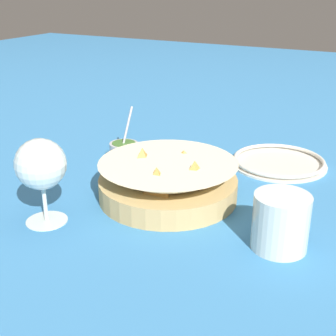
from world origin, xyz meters
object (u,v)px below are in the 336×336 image
wine_glass (41,167)px  side_plate (279,161)px  food_basket (168,182)px  beer_mug (281,223)px  sauce_cup (124,151)px

wine_glass → side_plate: size_ratio=0.71×
food_basket → wine_glass: size_ratio=1.75×
wine_glass → side_plate: (0.43, -0.28, -0.09)m
food_basket → side_plate: 0.29m
beer_mug → side_plate: (0.33, 0.09, -0.03)m
food_basket → sauce_cup: bearing=55.7°
wine_glass → beer_mug: bearing=-74.3°
sauce_cup → wine_glass: 0.30m
sauce_cup → beer_mug: sauce_cup is taller
wine_glass → beer_mug: (0.10, -0.37, -0.06)m
wine_glass → beer_mug: 0.39m
beer_mug → side_plate: bearing=15.5°
sauce_cup → beer_mug: 0.44m
food_basket → beer_mug: bearing=-107.6°
food_basket → side_plate: bearing=-28.2°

